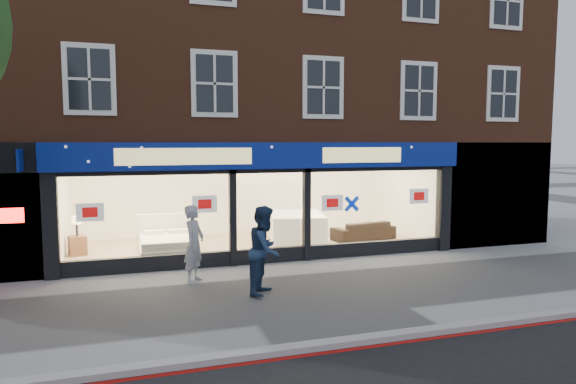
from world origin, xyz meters
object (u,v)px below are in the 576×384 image
display_bed (167,244)px  sofa (363,230)px  pedestrian_grey (194,244)px  pedestrian_blue (265,250)px  mattress_stack (296,226)px

display_bed → sofa: 6.38m
display_bed → pedestrian_grey: pedestrian_grey is taller
pedestrian_blue → sofa: bearing=-12.7°
display_bed → sofa: display_bed is taller
pedestrian_grey → pedestrian_blue: pedestrian_blue is taller
sofa → pedestrian_blue: 6.49m
display_bed → mattress_stack: 4.42m
mattress_stack → pedestrian_blue: size_ratio=1.27×
pedestrian_blue → pedestrian_grey: bearing=76.2°
mattress_stack → sofa: 2.22m
display_bed → pedestrian_blue: (1.76, -4.11, 0.56)m
mattress_stack → pedestrian_grey: 5.45m
pedestrian_grey → sofa: bearing=-30.8°
display_bed → sofa: size_ratio=0.92×
display_bed → mattress_stack: bearing=15.1°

